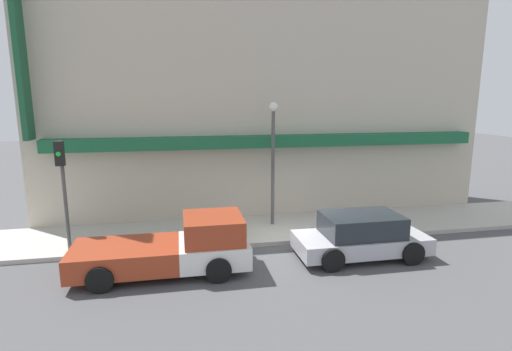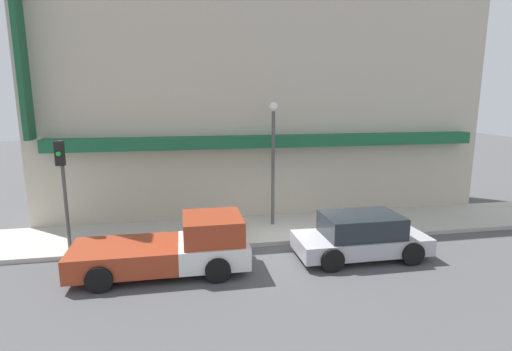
{
  "view_description": "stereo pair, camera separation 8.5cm",
  "coord_description": "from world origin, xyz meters",
  "px_view_note": "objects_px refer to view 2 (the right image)",
  "views": [
    {
      "loc": [
        -3.93,
        -13.28,
        5.3
      ],
      "look_at": [
        -1.09,
        1.33,
        2.36
      ],
      "focal_mm": 28.0,
      "sensor_mm": 36.0,
      "label": 1
    },
    {
      "loc": [
        -3.85,
        -13.3,
        5.3
      ],
      "look_at": [
        -1.09,
        1.33,
        2.36
      ],
      "focal_mm": 28.0,
      "sensor_mm": 36.0,
      "label": 2
    }
  ],
  "objects_px": {
    "street_lamp": "(273,148)",
    "parked_car": "(361,236)",
    "pickup_truck": "(174,248)",
    "traffic_light": "(63,176)",
    "fire_hydrant": "(236,227)"
  },
  "relations": [
    {
      "from": "pickup_truck",
      "to": "street_lamp",
      "type": "bearing_deg",
      "value": 42.7
    },
    {
      "from": "parked_car",
      "to": "fire_hydrant",
      "type": "distance_m",
      "value": 4.53
    },
    {
      "from": "traffic_light",
      "to": "pickup_truck",
      "type": "bearing_deg",
      "value": -29.59
    },
    {
      "from": "street_lamp",
      "to": "traffic_light",
      "type": "bearing_deg",
      "value": -168.75
    },
    {
      "from": "street_lamp",
      "to": "parked_car",
      "type": "bearing_deg",
      "value": -57.74
    },
    {
      "from": "pickup_truck",
      "to": "traffic_light",
      "type": "distance_m",
      "value": 4.53
    },
    {
      "from": "parked_car",
      "to": "street_lamp",
      "type": "height_order",
      "value": "street_lamp"
    },
    {
      "from": "pickup_truck",
      "to": "traffic_light",
      "type": "height_order",
      "value": "traffic_light"
    },
    {
      "from": "fire_hydrant",
      "to": "street_lamp",
      "type": "xyz_separation_m",
      "value": [
        1.67,
        1.17,
        2.78
      ]
    },
    {
      "from": "fire_hydrant",
      "to": "street_lamp",
      "type": "relative_size",
      "value": 0.14
    },
    {
      "from": "fire_hydrant",
      "to": "street_lamp",
      "type": "bearing_deg",
      "value": 35.05
    },
    {
      "from": "fire_hydrant",
      "to": "traffic_light",
      "type": "bearing_deg",
      "value": -176.89
    },
    {
      "from": "fire_hydrant",
      "to": "street_lamp",
      "type": "distance_m",
      "value": 3.45
    },
    {
      "from": "street_lamp",
      "to": "fire_hydrant",
      "type": "bearing_deg",
      "value": -144.95
    },
    {
      "from": "pickup_truck",
      "to": "fire_hydrant",
      "type": "xyz_separation_m",
      "value": [
        2.25,
        2.33,
        -0.24
      ]
    }
  ]
}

